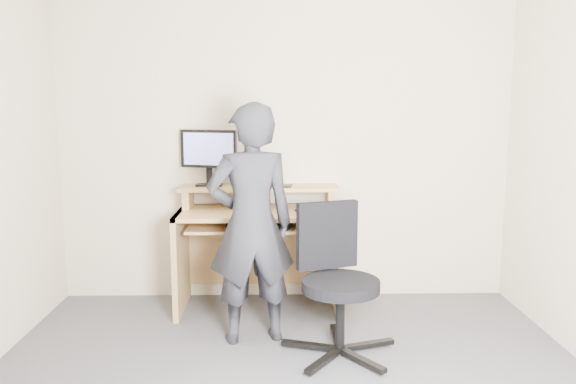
{
  "coord_description": "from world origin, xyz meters",
  "views": [
    {
      "loc": [
        -0.07,
        -2.62,
        1.52
      ],
      "look_at": [
        0.01,
        1.05,
        0.95
      ],
      "focal_mm": 35.0,
      "sensor_mm": 36.0,
      "label": 1
    }
  ],
  "objects_px": {
    "desk": "(259,235)",
    "person": "(251,224)",
    "monitor": "(209,152)",
    "office_chair": "(336,275)"
  },
  "relations": [
    {
      "from": "desk",
      "to": "person",
      "type": "relative_size",
      "value": 0.78
    },
    {
      "from": "monitor",
      "to": "person",
      "type": "height_order",
      "value": "person"
    },
    {
      "from": "office_chair",
      "to": "person",
      "type": "height_order",
      "value": "person"
    },
    {
      "from": "desk",
      "to": "monitor",
      "type": "height_order",
      "value": "monitor"
    },
    {
      "from": "monitor",
      "to": "office_chair",
      "type": "relative_size",
      "value": 0.49
    },
    {
      "from": "desk",
      "to": "monitor",
      "type": "distance_m",
      "value": 0.73
    },
    {
      "from": "monitor",
      "to": "office_chair",
      "type": "bearing_deg",
      "value": -29.47
    },
    {
      "from": "monitor",
      "to": "office_chair",
      "type": "xyz_separation_m",
      "value": [
        0.87,
        -0.93,
        -0.67
      ]
    },
    {
      "from": "monitor",
      "to": "person",
      "type": "relative_size",
      "value": 0.28
    },
    {
      "from": "monitor",
      "to": "office_chair",
      "type": "height_order",
      "value": "monitor"
    }
  ]
}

